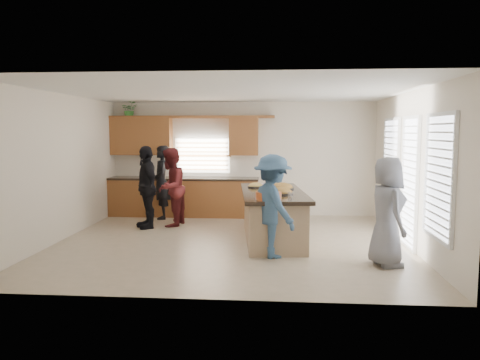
# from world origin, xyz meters

# --- Properties ---
(floor) EXTENTS (6.50, 6.50, 0.00)m
(floor) POSITION_xyz_m (0.00, 0.00, 0.00)
(floor) COLOR #BFA98E
(floor) RESTS_ON ground
(room_shell) EXTENTS (6.52, 6.02, 2.81)m
(room_shell) POSITION_xyz_m (0.00, 0.00, 1.90)
(room_shell) COLOR silver
(room_shell) RESTS_ON ground
(back_cabinetry) EXTENTS (4.08, 0.66, 2.46)m
(back_cabinetry) POSITION_xyz_m (-1.47, 2.73, 0.91)
(back_cabinetry) COLOR #975E2C
(back_cabinetry) RESTS_ON ground
(right_wall_glazing) EXTENTS (0.06, 4.00, 2.25)m
(right_wall_glazing) POSITION_xyz_m (3.22, -0.13, 1.34)
(right_wall_glazing) COLOR white
(right_wall_glazing) RESTS_ON ground
(island) EXTENTS (1.41, 2.80, 0.95)m
(island) POSITION_xyz_m (0.79, 0.25, 0.45)
(island) COLOR tan
(island) RESTS_ON ground
(platter_front) EXTENTS (0.45, 0.45, 0.18)m
(platter_front) POSITION_xyz_m (0.94, -0.12, 0.98)
(platter_front) COLOR black
(platter_front) RESTS_ON island
(platter_mid) EXTENTS (0.48, 0.48, 0.20)m
(platter_mid) POSITION_xyz_m (0.96, 0.61, 0.98)
(platter_mid) COLOR black
(platter_mid) RESTS_ON island
(platter_back) EXTENTS (0.33, 0.33, 0.14)m
(platter_back) POSITION_xyz_m (0.44, 0.84, 0.98)
(platter_back) COLOR black
(platter_back) RESTS_ON island
(salad_bowl) EXTENTS (0.43, 0.43, 0.13)m
(salad_bowl) POSITION_xyz_m (0.72, -0.86, 1.02)
(salad_bowl) COLOR #DB5E28
(salad_bowl) RESTS_ON island
(clear_cup) EXTENTS (0.08, 0.08, 0.09)m
(clear_cup) POSITION_xyz_m (1.09, -0.57, 1.00)
(clear_cup) COLOR white
(clear_cup) RESTS_ON island
(plate_stack) EXTENTS (0.20, 0.20, 0.05)m
(plate_stack) POSITION_xyz_m (0.61, 1.05, 0.97)
(plate_stack) COLOR #C59CE3
(plate_stack) RESTS_ON island
(flower_vase) EXTENTS (0.14, 0.14, 0.45)m
(flower_vase) POSITION_xyz_m (0.72, 1.50, 1.20)
(flower_vase) COLOR silver
(flower_vase) RESTS_ON island
(potted_plant) EXTENTS (0.46, 0.42, 0.42)m
(potted_plant) POSITION_xyz_m (-2.78, 2.82, 2.61)
(potted_plant) COLOR #337D32
(potted_plant) RESTS_ON back_cabinetry
(woman_left_back) EXTENTS (0.59, 0.73, 1.75)m
(woman_left_back) POSITION_xyz_m (-1.87, 2.29, 0.87)
(woman_left_back) COLOR black
(woman_left_back) RESTS_ON ground
(woman_left_mid) EXTENTS (0.75, 0.91, 1.72)m
(woman_left_mid) POSITION_xyz_m (-1.46, 1.43, 0.86)
(woman_left_mid) COLOR maroon
(woman_left_mid) RESTS_ON ground
(woman_left_front) EXTENTS (0.90, 1.12, 1.78)m
(woman_left_front) POSITION_xyz_m (-1.94, 1.22, 0.89)
(woman_left_front) COLOR black
(woman_left_front) RESTS_ON ground
(woman_right_back) EXTENTS (1.12, 1.27, 1.71)m
(woman_right_back) POSITION_xyz_m (0.79, -0.94, 0.85)
(woman_right_back) COLOR #375879
(woman_right_back) RESTS_ON ground
(woman_right_front) EXTENTS (0.68, 0.92, 1.70)m
(woman_right_front) POSITION_xyz_m (2.56, -1.31, 0.85)
(woman_right_front) COLOR slate
(woman_right_front) RESTS_ON ground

